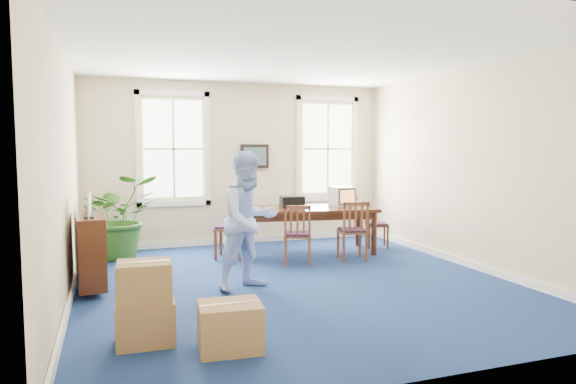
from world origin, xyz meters
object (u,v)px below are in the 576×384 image
object	(u,v)px
credenza	(90,255)
cardboard_boxes	(166,296)
chair_near_left	(298,234)
man	(249,220)
conference_table	(307,230)
crt_tv	(342,196)
potted_plant	(120,216)

from	to	relation	value
credenza	cardboard_boxes	distance (m)	2.30
chair_near_left	man	bearing A→B (deg)	66.45
conference_table	chair_near_left	bearing A→B (deg)	-112.14
credenza	man	bearing A→B (deg)	-23.55
credenza	cardboard_boxes	xyz separation A→B (m)	(0.79, -2.16, -0.04)
crt_tv	man	world-z (taller)	man
chair_near_left	potted_plant	world-z (taller)	potted_plant
chair_near_left	crt_tv	bearing A→B (deg)	-123.32
crt_tv	chair_near_left	bearing A→B (deg)	-149.10
credenza	potted_plant	xyz separation A→B (m)	(0.43, 1.95, 0.26)
conference_table	cardboard_boxes	world-z (taller)	cardboard_boxes
crt_tv	chair_near_left	xyz separation A→B (m)	(-1.22, -0.89, -0.51)
potted_plant	cardboard_boxes	bearing A→B (deg)	-84.94
man	credenza	distance (m)	2.22
man	credenza	world-z (taller)	man
chair_near_left	cardboard_boxes	xyz separation A→B (m)	(-2.40, -2.64, -0.07)
conference_table	crt_tv	world-z (taller)	crt_tv
crt_tv	potted_plant	size ratio (longest dim) A/B	0.29
chair_near_left	credenza	distance (m)	3.22
man	credenza	size ratio (longest dim) A/B	1.57
credenza	chair_near_left	bearing A→B (deg)	3.33
crt_tv	man	distance (m)	3.12
man	cardboard_boxes	xyz separation A→B (m)	(-1.27, -1.47, -0.51)
cardboard_boxes	conference_table	bearing A→B (deg)	50.12
conference_table	credenza	world-z (taller)	credenza
crt_tv	credenza	distance (m)	4.65
chair_near_left	conference_table	bearing A→B (deg)	-100.32
conference_table	crt_tv	distance (m)	0.94
conference_table	crt_tv	size ratio (longest dim) A/B	5.70
cardboard_boxes	potted_plant	bearing A→B (deg)	95.06
man	cardboard_boxes	size ratio (longest dim) A/B	1.25
cardboard_boxes	chair_near_left	bearing A→B (deg)	47.70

